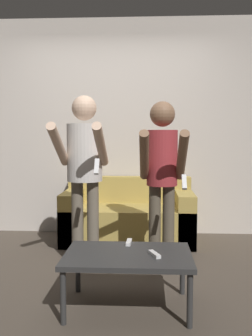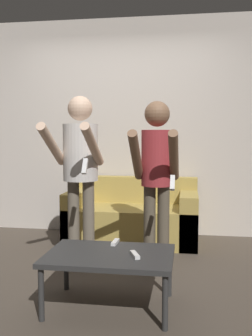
# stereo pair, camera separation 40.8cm
# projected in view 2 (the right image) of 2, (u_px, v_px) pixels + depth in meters

# --- Properties ---
(ground_plane) EXTENTS (14.00, 14.00, 0.00)m
(ground_plane) POSITION_uv_depth(u_px,v_px,m) (94.00, 272.00, 3.58)
(ground_plane) COLOR #4C4238
(wall_back) EXTENTS (6.40, 0.06, 2.70)m
(wall_back) POSITION_uv_depth(u_px,v_px,m) (122.00, 127.00, 4.99)
(wall_back) COLOR beige
(wall_back) RESTS_ON ground_plane
(couch) EXTENTS (1.51, 0.77, 0.74)m
(couch) POSITION_uv_depth(u_px,v_px,m) (133.00, 218.00, 4.63)
(couch) COLOR #AD9347
(couch) RESTS_ON ground_plane
(person_standing_left) EXTENTS (0.44, 0.74, 1.61)m
(person_standing_left) POSITION_uv_depth(u_px,v_px,m) (80.00, 161.00, 3.65)
(person_standing_left) COLOR #6B6051
(person_standing_left) RESTS_ON ground_plane
(person_standing_right) EXTENTS (0.40, 0.66, 1.56)m
(person_standing_right) POSITION_uv_depth(u_px,v_px,m) (157.00, 168.00, 3.54)
(person_standing_right) COLOR brown
(person_standing_right) RESTS_ON ground_plane
(coffee_table) EXTENTS (0.91, 0.63, 0.40)m
(coffee_table) POSITION_uv_depth(u_px,v_px,m) (110.00, 258.00, 2.83)
(coffee_table) COLOR #2D2D2D
(coffee_table) RESTS_ON ground_plane
(remote_near) EXTENTS (0.09, 0.15, 0.02)m
(remote_near) POSITION_uv_depth(u_px,v_px,m) (135.00, 255.00, 2.75)
(remote_near) COLOR white
(remote_near) RESTS_ON coffee_table
(remote_far) EXTENTS (0.04, 0.15, 0.02)m
(remote_far) POSITION_uv_depth(u_px,v_px,m) (115.00, 242.00, 3.07)
(remote_far) COLOR white
(remote_far) RESTS_ON coffee_table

